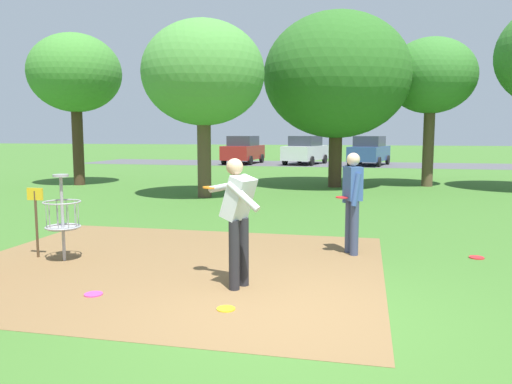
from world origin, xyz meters
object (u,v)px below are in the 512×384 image
Objects in this scene: frisbee_mid_grass at (477,258)px; frisbee_far_right at (226,309)px; parked_car_leftmost at (243,150)px; parked_car_center_right at (369,151)px; tree_mid_center at (75,74)px; frisbee_near_basket at (93,294)px; parked_car_center_left at (305,150)px; player_waiting_right at (352,197)px; frisbee_by_tee at (238,220)px; tree_mid_right at (337,76)px; tree_near_right at (431,77)px; tree_mid_left at (203,74)px; player_foreground_watching at (238,214)px; disc_golf_basket at (59,214)px.

frisbee_far_right is at bearing -136.32° from frisbee_mid_grass.
parked_car_leftmost is 8.19m from parked_car_center_right.
frisbee_mid_grass is at bearing -35.25° from tree_mid_center.
tree_mid_center is at bearing 122.45° from frisbee_near_basket.
tree_mid_center is 16.95m from parked_car_center_left.
frisbee_by_tee is (-2.71, 2.79, -0.96)m from player_waiting_right.
parked_car_center_right is at bearing 84.32° from tree_mid_right.
frisbee_mid_grass is at bearing 30.73° from frisbee_near_basket.
tree_near_right reaches higher than tree_mid_left.
tree_mid_center reaches higher than frisbee_near_basket.
player_foreground_watching is 4.27m from frisbee_mid_grass.
tree_mid_center is 1.29× the size of parked_car_center_right.
parked_car_center_right reaches higher than disc_golf_basket.
parked_car_center_right is at bearing 99.73° from tree_near_right.
tree_mid_left is (-6.81, 6.51, 3.85)m from frisbee_mid_grass.
parked_car_center_right is (1.33, 13.35, -3.21)m from tree_mid_right.
tree_mid_right reaches higher than frisbee_near_basket.
frisbee_far_right is 0.04× the size of tree_mid_left.
disc_golf_basket is 25.67m from parked_car_center_left.
frisbee_by_tee is at bearing 150.69° from frisbee_mid_grass.
player_foreground_watching is 15.16m from tree_mid_center.
tree_mid_left is 0.95× the size of tree_mid_center.
tree_mid_right is (0.48, 12.81, 3.15)m from player_foreground_watching.
frisbee_near_basket is 1.79m from frisbee_far_right.
parked_car_center_left is at bearing 101.42° from tree_mid_right.
player_waiting_right is 12.29m from tree_near_right.
player_foreground_watching is 9.91m from tree_mid_left.
parked_car_center_left and parked_car_center_right have the same top height.
parked_car_center_right is (3.11, 21.16, 0.91)m from frisbee_by_tee.
tree_mid_left is at bearing 99.98° from frisbee_near_basket.
parked_car_leftmost is (3.03, 14.68, -3.37)m from tree_mid_center.
parked_car_leftmost is (-6.38, 26.10, -0.06)m from player_foreground_watching.
tree_mid_center is 0.90× the size of tree_mid_right.
tree_near_right is at bearing -63.82° from parked_car_center_left.
tree_mid_center reaches higher than player_waiting_right.
tree_near_right reaches higher than frisbee_near_basket.
parked_car_leftmost is at bearing 103.53° from frisbee_by_tee.
frisbee_mid_grass is 1.10× the size of frisbee_far_right.
parked_car_center_right reaches higher than player_waiting_right.
frisbee_mid_grass is at bearing -43.70° from tree_mid_left.
frisbee_by_tee is 0.05× the size of parked_car_center_left.
frisbee_far_right is (-3.35, -3.20, 0.00)m from frisbee_mid_grass.
parked_car_center_right is at bearing 89.04° from player_waiting_right.
frisbee_by_tee is at bearing -102.84° from tree_mid_right.
tree_near_right is 1.24× the size of parked_car_center_left.
tree_near_right is 1.29× the size of parked_car_leftmost.
frisbee_mid_grass is 23.88m from parked_car_center_right.
tree_mid_center is at bearing -172.02° from tree_mid_right.
frisbee_by_tee is 5.84m from tree_mid_left.
disc_golf_basket is 2.18m from frisbee_near_basket.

